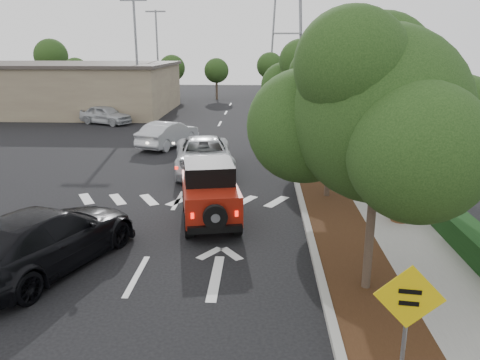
# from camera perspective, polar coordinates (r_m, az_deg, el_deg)

# --- Properties ---
(ground) EXTENTS (120.00, 120.00, 0.00)m
(ground) POSITION_cam_1_polar(r_m,az_deg,el_deg) (12.31, -12.47, -11.34)
(ground) COLOR black
(ground) RESTS_ON ground
(curb) EXTENTS (0.20, 70.00, 0.15)m
(curb) POSITION_cam_1_polar(r_m,az_deg,el_deg) (23.24, 6.28, 2.23)
(curb) COLOR #9E9B93
(curb) RESTS_ON ground
(planting_strip) EXTENTS (1.80, 70.00, 0.12)m
(planting_strip) POSITION_cam_1_polar(r_m,az_deg,el_deg) (23.33, 8.73, 2.16)
(planting_strip) COLOR black
(planting_strip) RESTS_ON ground
(sidewalk) EXTENTS (2.00, 70.00, 0.12)m
(sidewalk) POSITION_cam_1_polar(r_m,az_deg,el_deg) (23.61, 13.32, 2.07)
(sidewalk) COLOR gray
(sidewalk) RESTS_ON ground
(hedge) EXTENTS (0.80, 70.00, 0.80)m
(hedge) POSITION_cam_1_polar(r_m,az_deg,el_deg) (23.84, 16.68, 2.80)
(hedge) COLOR black
(hedge) RESTS_ON ground
(commercial_building) EXTENTS (22.00, 12.00, 4.00)m
(commercial_building) POSITION_cam_1_polar(r_m,az_deg,el_deg) (44.94, -22.90, 10.23)
(commercial_building) COLOR #7B6955
(commercial_building) RESTS_ON ground
(transmission_tower) EXTENTS (7.00, 4.00, 28.00)m
(transmission_tower) POSITION_cam_1_polar(r_m,az_deg,el_deg) (58.87, 5.54, 10.52)
(transmission_tower) COLOR slate
(transmission_tower) RESTS_ON ground
(street_tree_near) EXTENTS (3.80, 3.80, 5.92)m
(street_tree_near) POSITION_cam_1_polar(r_m,az_deg,el_deg) (11.75, 15.01, -12.93)
(street_tree_near) COLOR black
(street_tree_near) RESTS_ON ground
(street_tree_mid) EXTENTS (3.20, 3.20, 5.32)m
(street_tree_mid) POSITION_cam_1_polar(r_m,az_deg,el_deg) (18.10, 10.47, -2.21)
(street_tree_mid) COLOR black
(street_tree_mid) RESTS_ON ground
(street_tree_far) EXTENTS (3.40, 3.40, 5.62)m
(street_tree_far) POSITION_cam_1_polar(r_m,az_deg,el_deg) (24.31, 8.49, 2.58)
(street_tree_far) COLOR black
(street_tree_far) RESTS_ON ground
(light_pole_a) EXTENTS (2.00, 0.22, 9.00)m
(light_pole_a) POSITION_cam_1_polar(r_m,az_deg,el_deg) (38.18, -12.05, 7.28)
(light_pole_a) COLOR slate
(light_pole_a) RESTS_ON ground
(light_pole_b) EXTENTS (2.00, 0.22, 9.00)m
(light_pole_b) POSITION_cam_1_polar(r_m,az_deg,el_deg) (49.99, -9.75, 9.40)
(light_pole_b) COLOR slate
(light_pole_b) RESTS_ON ground
(red_jeep) EXTENTS (2.30, 3.98, 1.96)m
(red_jeep) POSITION_cam_1_polar(r_m,az_deg,el_deg) (15.34, -3.77, -1.40)
(red_jeep) COLOR black
(red_jeep) RESTS_ON ground
(silver_suv_ahead) EXTENTS (3.37, 5.89, 1.55)m
(silver_suv_ahead) POSITION_cam_1_polar(r_m,az_deg,el_deg) (21.39, -4.41, 3.00)
(silver_suv_ahead) COLOR #B5B9BE
(silver_suv_ahead) RESTS_ON ground
(black_suv_oncoming) EXTENTS (4.02, 6.01, 1.62)m
(black_suv_oncoming) POSITION_cam_1_polar(r_m,az_deg,el_deg) (13.13, -22.61, -6.59)
(black_suv_oncoming) COLOR black
(black_suv_oncoming) RESTS_ON ground
(silver_sedan_oncoming) EXTENTS (3.09, 4.69, 1.46)m
(silver_sedan_oncoming) POSITION_cam_1_polar(r_m,az_deg,el_deg) (27.17, -8.74, 5.57)
(silver_sedan_oncoming) COLOR #B0B2B8
(silver_sedan_oncoming) RESTS_ON ground
(parked_suv) EXTENTS (4.39, 3.19, 1.39)m
(parked_suv) POSITION_cam_1_polar(r_m,az_deg,el_deg) (36.18, -16.08, 7.65)
(parked_suv) COLOR #B5B9BD
(parked_suv) RESTS_ON ground
(speed_hump_sign) EXTENTS (1.07, 0.17, 2.30)m
(speed_hump_sign) POSITION_cam_1_polar(r_m,az_deg,el_deg) (7.98, 19.73, -15.03)
(speed_hump_sign) COLOR slate
(speed_hump_sign) RESTS_ON ground
(terracotta_planter) EXTENTS (0.71, 0.71, 1.24)m
(terracotta_planter) POSITION_cam_1_polar(r_m,az_deg,el_deg) (15.86, 19.09, -2.29)
(terracotta_planter) COLOR brown
(terracotta_planter) RESTS_ON ground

